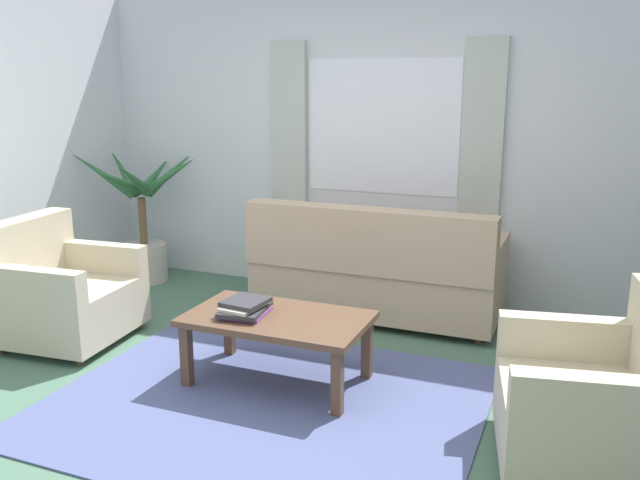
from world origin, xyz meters
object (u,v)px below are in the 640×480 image
object	(u,v)px
potted_plant	(143,225)
book_stack_on_table	(245,307)
couch	(375,272)
armchair_right	(602,402)
armchair_left	(61,293)
coffee_table	(277,324)

from	to	relation	value
potted_plant	book_stack_on_table	bearing A→B (deg)	-38.84
couch	armchair_right	bearing A→B (deg)	135.26
potted_plant	armchair_right	bearing A→B (deg)	-24.05
armchair_left	book_stack_on_table	distance (m)	1.56
couch	armchair_left	bearing A→B (deg)	33.78
armchair_left	potted_plant	bearing A→B (deg)	8.67
potted_plant	coffee_table	bearing A→B (deg)	-35.24
coffee_table	couch	bearing A→B (deg)	81.74
couch	coffee_table	distance (m)	1.36
couch	armchair_left	distance (m)	2.33
armchair_left	book_stack_on_table	xyz separation A→B (m)	(1.55, -0.10, 0.13)
couch	coffee_table	size ratio (longest dim) A/B	1.73
armchair_right	coffee_table	world-z (taller)	armchair_right
coffee_table	book_stack_on_table	xyz separation A→B (m)	(-0.19, -0.05, 0.10)
armchair_right	coffee_table	bearing A→B (deg)	-109.55
couch	armchair_left	size ratio (longest dim) A/B	2.10
coffee_table	potted_plant	xyz separation A→B (m)	(-2.08, 1.47, 0.15)
armchair_right	potted_plant	distance (m)	4.29
couch	potted_plant	xyz separation A→B (m)	(-2.28, 0.13, 0.17)
couch	armchair_right	size ratio (longest dim) A/B	1.94
book_stack_on_table	couch	bearing A→B (deg)	74.52
coffee_table	potted_plant	bearing A→B (deg)	144.76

